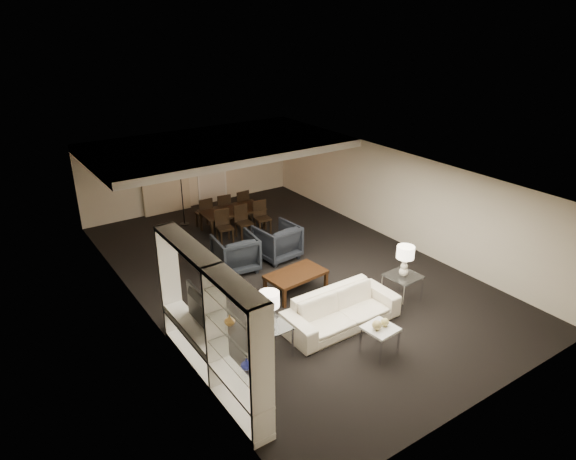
# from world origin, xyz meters

# --- Properties ---
(floor) EXTENTS (11.00, 11.00, 0.00)m
(floor) POSITION_xyz_m (0.00, 0.00, 0.00)
(floor) COLOR black
(floor) RESTS_ON ground
(ceiling) EXTENTS (7.00, 11.00, 0.02)m
(ceiling) POSITION_xyz_m (0.00, 0.00, 2.50)
(ceiling) COLOR silver
(ceiling) RESTS_ON ground
(wall_back) EXTENTS (7.00, 0.02, 2.50)m
(wall_back) POSITION_xyz_m (0.00, 5.50, 1.25)
(wall_back) COLOR beige
(wall_back) RESTS_ON ground
(wall_front) EXTENTS (7.00, 0.02, 2.50)m
(wall_front) POSITION_xyz_m (0.00, -5.50, 1.25)
(wall_front) COLOR beige
(wall_front) RESTS_ON ground
(wall_left) EXTENTS (0.02, 11.00, 2.50)m
(wall_left) POSITION_xyz_m (-3.50, 0.00, 1.25)
(wall_left) COLOR beige
(wall_left) RESTS_ON ground
(wall_right) EXTENTS (0.02, 11.00, 2.50)m
(wall_right) POSITION_xyz_m (3.50, 0.00, 1.25)
(wall_right) COLOR beige
(wall_right) RESTS_ON ground
(ceiling_soffit) EXTENTS (7.00, 4.00, 0.20)m
(ceiling_soffit) POSITION_xyz_m (0.00, 3.50, 2.40)
(ceiling_soffit) COLOR silver
(ceiling_soffit) RESTS_ON ceiling
(curtains) EXTENTS (1.50, 0.12, 2.40)m
(curtains) POSITION_xyz_m (-0.90, 5.42, 1.20)
(curtains) COLOR beige
(curtains) RESTS_ON wall_back
(door) EXTENTS (0.90, 0.05, 2.10)m
(door) POSITION_xyz_m (0.70, 5.47, 1.05)
(door) COLOR silver
(door) RESTS_ON wall_back
(painting) EXTENTS (0.95, 0.04, 0.65)m
(painting) POSITION_xyz_m (2.10, 5.46, 1.55)
(painting) COLOR #142D38
(painting) RESTS_ON wall_back
(media_unit) EXTENTS (0.38, 3.40, 2.35)m
(media_unit) POSITION_xyz_m (-3.31, -2.60, 1.18)
(media_unit) COLOR white
(media_unit) RESTS_ON wall_left
(pendant_light) EXTENTS (0.52, 0.52, 0.24)m
(pendant_light) POSITION_xyz_m (0.30, 3.50, 1.92)
(pendant_light) COLOR #D8591E
(pendant_light) RESTS_ON ceiling_soffit
(sofa) EXTENTS (2.43, 0.96, 0.71)m
(sofa) POSITION_xyz_m (-0.40, -2.51, 0.35)
(sofa) COLOR beige
(sofa) RESTS_ON floor
(coffee_table) EXTENTS (1.40, 0.91, 0.48)m
(coffee_table) POSITION_xyz_m (-0.40, -0.91, 0.24)
(coffee_table) COLOR black
(coffee_table) RESTS_ON floor
(armchair_left) EXTENTS (1.07, 1.10, 0.90)m
(armchair_left) POSITION_xyz_m (-1.00, 0.79, 0.45)
(armchair_left) COLOR black
(armchair_left) RESTS_ON floor
(armchair_right) EXTENTS (1.05, 1.07, 0.90)m
(armchair_right) POSITION_xyz_m (0.20, 0.79, 0.45)
(armchair_right) COLOR black
(armchair_right) RESTS_ON floor
(side_table_left) EXTENTS (0.67, 0.67, 0.62)m
(side_table_left) POSITION_xyz_m (-2.10, -2.51, 0.31)
(side_table_left) COLOR white
(side_table_left) RESTS_ON floor
(side_table_right) EXTENTS (0.71, 0.71, 0.62)m
(side_table_right) POSITION_xyz_m (1.30, -2.51, 0.31)
(side_table_right) COLOR white
(side_table_right) RESTS_ON floor
(table_lamp_left) EXTENTS (0.40, 0.40, 0.69)m
(table_lamp_left) POSITION_xyz_m (-2.10, -2.51, 0.96)
(table_lamp_left) COLOR white
(table_lamp_left) RESTS_ON side_table_left
(table_lamp_right) EXTENTS (0.39, 0.39, 0.69)m
(table_lamp_right) POSITION_xyz_m (1.30, -2.51, 0.96)
(table_lamp_right) COLOR #EDE2C8
(table_lamp_right) RESTS_ON side_table_right
(marble_table) EXTENTS (0.60, 0.60, 0.55)m
(marble_table) POSITION_xyz_m (-0.40, -3.61, 0.28)
(marble_table) COLOR silver
(marble_table) RESTS_ON floor
(gold_gourd_a) EXTENTS (0.18, 0.18, 0.18)m
(gold_gourd_a) POSITION_xyz_m (-0.50, -3.61, 0.64)
(gold_gourd_a) COLOR tan
(gold_gourd_a) RESTS_ON marble_table
(gold_gourd_b) EXTENTS (0.16, 0.16, 0.16)m
(gold_gourd_b) POSITION_xyz_m (-0.30, -3.61, 0.63)
(gold_gourd_b) COLOR #D2C36F
(gold_gourd_b) RESTS_ON marble_table
(television) EXTENTS (1.15, 0.15, 0.66)m
(television) POSITION_xyz_m (-3.28, -2.02, 1.08)
(television) COLOR black
(television) RESTS_ON media_unit
(vase_blue) EXTENTS (0.17, 0.17, 0.18)m
(vase_blue) POSITION_xyz_m (-3.31, -3.82, 1.15)
(vase_blue) COLOR #232C9A
(vase_blue) RESTS_ON media_unit
(vase_amber) EXTENTS (0.16, 0.16, 0.17)m
(vase_amber) POSITION_xyz_m (-3.31, -3.35, 1.65)
(vase_amber) COLOR #AE7E3A
(vase_amber) RESTS_ON media_unit
(floor_speaker) EXTENTS (0.16, 0.16, 1.21)m
(floor_speaker) POSITION_xyz_m (-3.20, -0.73, 0.60)
(floor_speaker) COLOR black
(floor_speaker) RESTS_ON floor
(dining_table) EXTENTS (1.83, 1.09, 0.63)m
(dining_table) POSITION_xyz_m (0.11, 2.99, 0.31)
(dining_table) COLOR black
(dining_table) RESTS_ON floor
(chair_nl) EXTENTS (0.48, 0.48, 0.93)m
(chair_nl) POSITION_xyz_m (-0.49, 2.34, 0.47)
(chair_nl) COLOR black
(chair_nl) RESTS_ON floor
(chair_nm) EXTENTS (0.45, 0.45, 0.93)m
(chair_nm) POSITION_xyz_m (0.11, 2.34, 0.47)
(chair_nm) COLOR black
(chair_nm) RESTS_ON floor
(chair_nr) EXTENTS (0.47, 0.47, 0.93)m
(chair_nr) POSITION_xyz_m (0.71, 2.34, 0.47)
(chair_nr) COLOR black
(chair_nr) RESTS_ON floor
(chair_fl) EXTENTS (0.43, 0.43, 0.93)m
(chair_fl) POSITION_xyz_m (-0.49, 3.64, 0.47)
(chair_fl) COLOR black
(chair_fl) RESTS_ON floor
(chair_fm) EXTENTS (0.47, 0.47, 0.93)m
(chair_fm) POSITION_xyz_m (0.11, 3.64, 0.47)
(chair_fm) COLOR black
(chair_fm) RESTS_ON floor
(chair_fr) EXTENTS (0.45, 0.45, 0.93)m
(chair_fr) POSITION_xyz_m (0.71, 3.64, 0.47)
(chair_fr) COLOR black
(chair_fr) RESTS_ON floor
(floor_lamp) EXTENTS (0.30, 0.30, 1.86)m
(floor_lamp) POSITION_xyz_m (-0.88, 4.19, 0.93)
(floor_lamp) COLOR black
(floor_lamp) RESTS_ON floor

